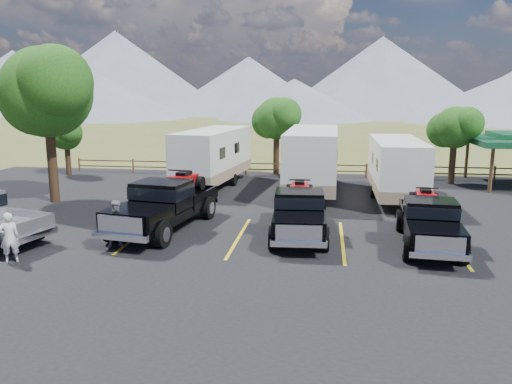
# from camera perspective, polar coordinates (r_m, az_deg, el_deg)

# --- Properties ---
(ground) EXTENTS (320.00, 320.00, 0.00)m
(ground) POSITION_cam_1_polar(r_m,az_deg,el_deg) (15.65, 2.86, -9.76)
(ground) COLOR #545D27
(ground) RESTS_ON ground
(asphalt_lot) EXTENTS (44.00, 34.00, 0.04)m
(asphalt_lot) POSITION_cam_1_polar(r_m,az_deg,el_deg) (18.46, 3.68, -6.35)
(asphalt_lot) COLOR black
(asphalt_lot) RESTS_ON ground
(stall_lines) EXTENTS (12.12, 5.50, 0.01)m
(stall_lines) POSITION_cam_1_polar(r_m,az_deg,el_deg) (19.40, 3.90, -5.38)
(stall_lines) COLOR gold
(stall_lines) RESTS_ON asphalt_lot
(tree_big_nw) EXTENTS (5.54, 5.18, 7.84)m
(tree_big_nw) POSITION_cam_1_polar(r_m,az_deg,el_deg) (27.28, -22.88, 10.46)
(tree_big_nw) COLOR black
(tree_big_nw) RESTS_ON ground
(tree_ne_a) EXTENTS (3.11, 2.92, 4.76)m
(tree_ne_a) POSITION_cam_1_polar(r_m,az_deg,el_deg) (32.56, 21.75, 6.84)
(tree_ne_a) COLOR black
(tree_ne_a) RESTS_ON ground
(tree_north) EXTENTS (3.46, 3.24, 5.25)m
(tree_north) POSITION_cam_1_polar(r_m,az_deg,el_deg) (33.75, 2.31, 8.37)
(tree_north) COLOR black
(tree_north) RESTS_ON ground
(tree_nw_small) EXTENTS (2.59, 2.43, 3.85)m
(tree_nw_small) POSITION_cam_1_polar(r_m,az_deg,el_deg) (36.06, -20.89, 6.16)
(tree_nw_small) COLOR black
(tree_nw_small) RESTS_ON ground
(rail_fence) EXTENTS (36.12, 0.12, 1.00)m
(rail_fence) POSITION_cam_1_polar(r_m,az_deg,el_deg) (33.43, 9.08, 2.64)
(rail_fence) COLOR brown
(rail_fence) RESTS_ON ground
(mountain_range) EXTENTS (209.00, 71.00, 20.00)m
(mountain_range) POSITION_cam_1_polar(r_m,az_deg,el_deg) (120.85, 3.71, 12.52)
(mountain_range) COLOR slate
(mountain_range) RESTS_ON ground
(rig_left) EXTENTS (3.24, 7.08, 2.28)m
(rig_left) POSITION_cam_1_polar(r_m,az_deg,el_deg) (20.87, -10.31, -1.23)
(rig_left) COLOR black
(rig_left) RESTS_ON asphalt_lot
(rig_center) EXTENTS (2.37, 6.15, 2.02)m
(rig_center) POSITION_cam_1_polar(r_m,az_deg,el_deg) (19.83, 4.95, -2.12)
(rig_center) COLOR black
(rig_center) RESTS_ON asphalt_lot
(rig_right) EXTENTS (2.41, 5.98, 1.95)m
(rig_right) POSITION_cam_1_polar(r_m,az_deg,el_deg) (19.51, 19.17, -3.06)
(rig_right) COLOR black
(rig_right) RESTS_ON asphalt_lot
(trailer_left) EXTENTS (3.47, 9.75, 3.37)m
(trailer_left) POSITION_cam_1_polar(r_m,az_deg,el_deg) (29.97, -4.92, 4.05)
(trailer_left) COLOR white
(trailer_left) RESTS_ON asphalt_lot
(trailer_center) EXTENTS (2.83, 10.26, 3.57)m
(trailer_center) POSITION_cam_1_polar(r_m,az_deg,el_deg) (27.59, 6.45, 3.59)
(trailer_center) COLOR white
(trailer_center) RESTS_ON asphalt_lot
(trailer_right) EXTENTS (2.44, 9.07, 3.16)m
(trailer_right) POSITION_cam_1_polar(r_m,az_deg,el_deg) (26.97, 15.75, 2.59)
(trailer_right) COLOR white
(trailer_right) RESTS_ON asphalt_lot
(person_a) EXTENTS (0.74, 0.69, 1.71)m
(person_a) POSITION_cam_1_polar(r_m,az_deg,el_deg) (18.51, -26.36, -4.69)
(person_a) COLOR silver
(person_a) RESTS_ON asphalt_lot
(person_b) EXTENTS (1.08, 1.03, 1.76)m
(person_b) POSITION_cam_1_polar(r_m,az_deg,el_deg) (18.80, -15.48, -3.56)
(person_b) COLOR slate
(person_b) RESTS_ON asphalt_lot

